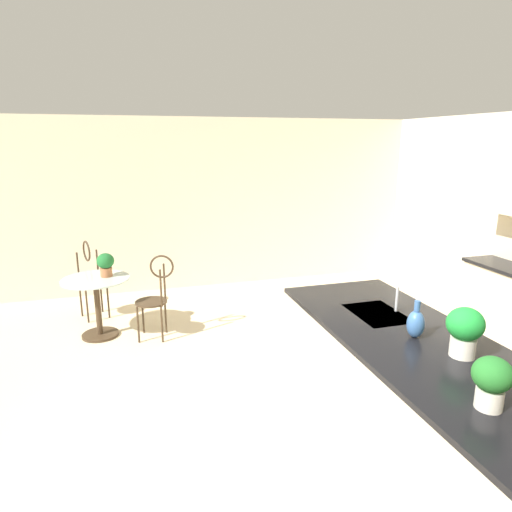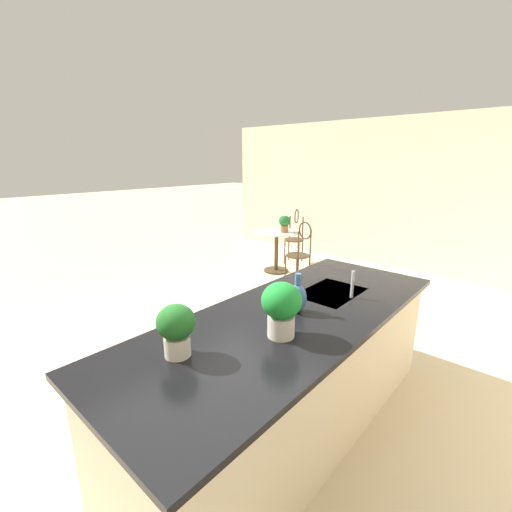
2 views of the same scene
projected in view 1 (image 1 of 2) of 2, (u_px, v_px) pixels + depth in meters
name	position (u px, v px, depth m)	size (l,w,h in m)	color
ground_plane	(292.00, 444.00, 3.56)	(40.00, 40.00, 0.00)	beige
wall_left_window	(199.00, 204.00, 7.18)	(0.12, 7.80, 2.70)	beige
kitchen_island	(412.00, 395.00, 3.40)	(2.80, 1.06, 0.92)	beige
bistro_table	(97.00, 302.00, 5.43)	(0.80, 0.80, 0.74)	#3D2D1E
chair_near_window	(91.00, 276.00, 6.03)	(0.52, 0.49, 1.04)	#3D2D1E
chair_by_island	(155.00, 293.00, 5.35)	(0.46, 0.52, 1.04)	#3D2D1E
sink_faucet	(397.00, 299.00, 3.81)	(0.02, 0.02, 0.22)	#B2B5BA
potted_plant_on_table	(106.00, 263.00, 5.40)	(0.21, 0.21, 0.29)	#9E603D
potted_plant_counter_near	(465.00, 329.00, 2.99)	(0.25, 0.25, 0.35)	beige
potted_plant_counter_far	(492.00, 380.00, 2.40)	(0.21, 0.21, 0.30)	beige
vase_on_counter	(416.00, 323.00, 3.30)	(0.13, 0.13, 0.29)	#386099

